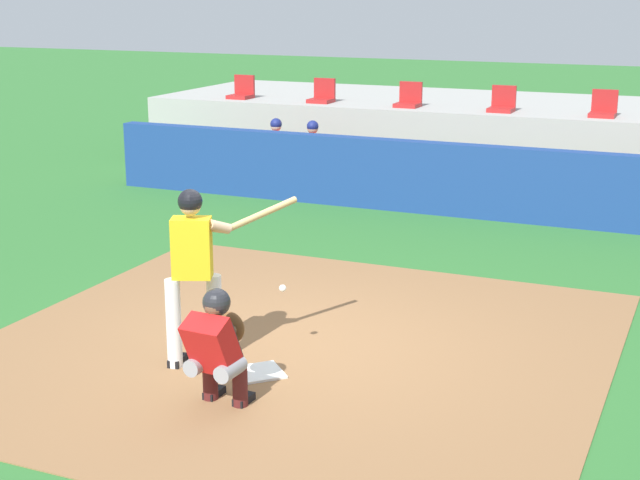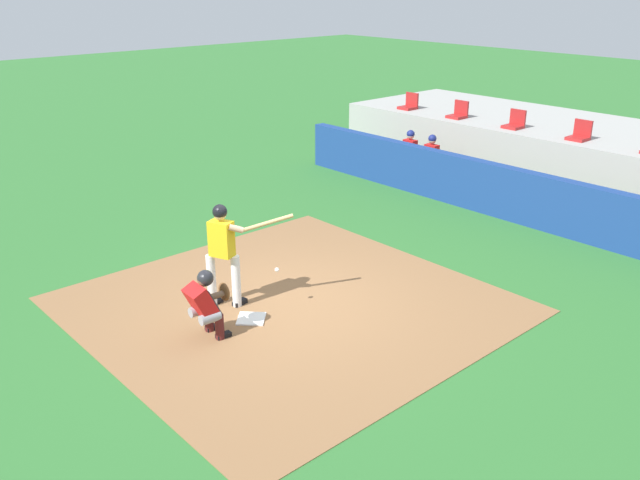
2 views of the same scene
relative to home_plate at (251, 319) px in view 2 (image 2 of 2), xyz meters
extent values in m
plane|color=#2D6B2D|center=(0.00, 0.80, -0.02)|extent=(80.00, 80.00, 0.00)
cube|color=olive|center=(0.00, 0.80, -0.02)|extent=(6.40, 6.40, 0.01)
cube|color=white|center=(0.00, 0.00, 0.00)|extent=(0.62, 0.62, 0.02)
cylinder|color=silver|center=(-0.85, -0.17, 0.44)|extent=(0.15, 0.15, 0.92)
cylinder|color=silver|center=(-0.55, 0.12, 0.44)|extent=(0.15, 0.15, 0.92)
cube|color=gold|center=(-0.70, -0.03, 1.20)|extent=(0.44, 0.37, 0.60)
sphere|color=tan|center=(-0.70, -0.03, 1.63)|extent=(0.21, 0.21, 0.21)
sphere|color=black|center=(-0.70, -0.03, 1.66)|extent=(0.24, 0.24, 0.24)
cylinder|color=tan|center=(-0.65, 0.07, 1.41)|extent=(0.55, 0.35, 0.18)
cylinder|color=tan|center=(-0.46, 0.10, 1.41)|extent=(0.20, 0.27, 0.17)
cylinder|color=tan|center=(-0.22, 0.57, 1.45)|extent=(0.44, 0.78, 0.24)
cube|color=black|center=(-0.86, -0.11, 0.02)|extent=(0.16, 0.27, 0.09)
cube|color=black|center=(-0.56, 0.18, 0.02)|extent=(0.16, 0.27, 0.09)
cylinder|color=gray|center=(-0.15, -0.85, 0.40)|extent=(0.18, 0.33, 0.16)
cylinder|color=#4C1919|center=(-0.14, -0.70, 0.19)|extent=(0.14, 0.14, 0.42)
cube|color=black|center=(-0.14, -0.64, 0.02)|extent=(0.12, 0.25, 0.08)
cylinder|color=gray|center=(0.17, -0.87, 0.40)|extent=(0.18, 0.33, 0.16)
cylinder|color=#4C1919|center=(0.18, -0.72, 0.19)|extent=(0.14, 0.14, 0.42)
cube|color=black|center=(0.18, -0.66, 0.02)|extent=(0.12, 0.25, 0.08)
cube|color=red|center=(0.01, -0.91, 0.62)|extent=(0.43, 0.46, 0.57)
cube|color=#2D2D33|center=(0.01, -0.79, 0.62)|extent=(0.39, 0.27, 0.45)
sphere|color=brown|center=(0.01, -0.83, 0.96)|extent=(0.21, 0.21, 0.21)
sphere|color=#232328|center=(0.01, -0.81, 0.98)|extent=(0.25, 0.25, 0.25)
cylinder|color=brown|center=(-0.02, -0.68, 0.62)|extent=(0.13, 0.46, 0.10)
ellipsoid|color=brown|center=(-0.05, -0.46, 0.62)|extent=(0.29, 0.14, 0.30)
sphere|color=white|center=(-0.01, 0.56, 0.70)|extent=(0.07, 0.07, 0.07)
cube|color=navy|center=(0.00, 7.30, 0.58)|extent=(13.00, 0.30, 1.20)
cube|color=olive|center=(0.00, 8.30, 0.20)|extent=(11.80, 0.44, 0.45)
cylinder|color=#939399|center=(-3.97, 8.05, 0.47)|extent=(0.15, 0.40, 0.15)
cylinder|color=#939399|center=(-3.97, 7.85, 0.20)|extent=(0.13, 0.13, 0.45)
cube|color=maroon|center=(-3.97, 7.80, 0.02)|extent=(0.11, 0.24, 0.08)
cylinder|color=#939399|center=(-3.71, 8.05, 0.47)|extent=(0.15, 0.40, 0.15)
cylinder|color=#939399|center=(-3.71, 7.85, 0.20)|extent=(0.13, 0.13, 0.45)
cube|color=maroon|center=(-3.71, 7.80, 0.02)|extent=(0.11, 0.24, 0.08)
cube|color=red|center=(-3.84, 8.27, 0.74)|extent=(0.36, 0.22, 0.54)
sphere|color=beige|center=(-3.84, 8.27, 1.13)|extent=(0.20, 0.20, 0.20)
sphere|color=navy|center=(-3.84, 8.27, 1.17)|extent=(0.22, 0.22, 0.22)
cylinder|color=beige|center=(-4.04, 8.13, 0.63)|extent=(0.09, 0.41, 0.22)
cylinder|color=beige|center=(-3.64, 8.13, 0.63)|extent=(0.09, 0.41, 0.22)
cylinder|color=#939399|center=(-3.22, 8.05, 0.47)|extent=(0.15, 0.40, 0.15)
cylinder|color=#939399|center=(-3.22, 7.85, 0.20)|extent=(0.13, 0.13, 0.45)
cube|color=maroon|center=(-3.22, 7.80, 0.02)|extent=(0.11, 0.24, 0.08)
cylinder|color=#939399|center=(-2.96, 8.05, 0.47)|extent=(0.15, 0.40, 0.15)
cylinder|color=#939399|center=(-2.96, 7.85, 0.20)|extent=(0.13, 0.13, 0.45)
cube|color=maroon|center=(-2.96, 7.80, 0.02)|extent=(0.11, 0.24, 0.08)
cube|color=red|center=(-3.09, 8.27, 0.74)|extent=(0.36, 0.22, 0.54)
sphere|color=tan|center=(-3.09, 8.27, 1.13)|extent=(0.20, 0.20, 0.20)
sphere|color=navy|center=(-3.09, 8.27, 1.17)|extent=(0.22, 0.22, 0.22)
cylinder|color=tan|center=(-3.29, 8.13, 0.63)|extent=(0.09, 0.41, 0.22)
cylinder|color=tan|center=(-2.89, 8.13, 0.63)|extent=(0.09, 0.41, 0.22)
cube|color=maroon|center=(2.82, 7.80, 0.02)|extent=(0.11, 0.24, 0.08)
cube|color=#9E9E99|center=(0.00, 11.70, 0.68)|extent=(15.00, 4.40, 1.40)
cube|color=#A51E1E|center=(-5.57, 10.10, 1.42)|extent=(0.46, 0.46, 0.08)
cube|color=#A51E1E|center=(-5.57, 10.30, 1.66)|extent=(0.46, 0.06, 0.40)
cube|color=#A51E1E|center=(-3.71, 10.10, 1.42)|extent=(0.46, 0.46, 0.08)
cube|color=#A51E1E|center=(-3.71, 10.30, 1.66)|extent=(0.46, 0.06, 0.40)
cube|color=#A51E1E|center=(-1.86, 10.10, 1.42)|extent=(0.46, 0.46, 0.08)
cube|color=#A51E1E|center=(-1.86, 10.30, 1.66)|extent=(0.46, 0.06, 0.40)
cube|color=#A51E1E|center=(0.00, 10.10, 1.42)|extent=(0.46, 0.46, 0.08)
cube|color=#A51E1E|center=(0.00, 10.30, 1.66)|extent=(0.46, 0.06, 0.40)
camera|label=1|loc=(3.97, -7.66, 3.65)|focal=53.06mm
camera|label=2|loc=(7.90, -5.60, 5.17)|focal=37.62mm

